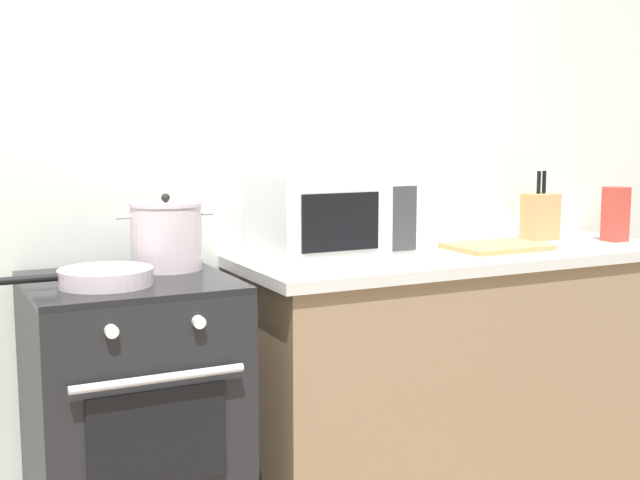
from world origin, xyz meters
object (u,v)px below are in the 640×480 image
object	(u,v)px
stock_pot	(166,236)
microwave	(332,216)
pasta_box	(616,214)
stove	(133,425)
frying_pan	(104,277)
cutting_board	(497,247)
knife_block	(540,216)

from	to	relation	value
stock_pot	microwave	world-z (taller)	microwave
pasta_box	stove	bearing A→B (deg)	179.16
stove	microwave	distance (m)	0.96
stock_pot	frying_pan	xyz separation A→B (m)	(-0.24, -0.19, -0.08)
stove	cutting_board	bearing A→B (deg)	0.05
stock_pot	cutting_board	xyz separation A→B (m)	(1.24, -0.12, -0.10)
frying_pan	pasta_box	world-z (taller)	pasta_box
stove	cutting_board	world-z (taller)	cutting_board
stove	stock_pot	bearing A→B (deg)	36.94
cutting_board	knife_block	distance (m)	0.37
stove	frying_pan	xyz separation A→B (m)	(-0.09, -0.07, 0.48)
pasta_box	knife_block	bearing A→B (deg)	144.85
frying_pan	pasta_box	bearing A→B (deg)	1.28
cutting_board	pasta_box	bearing A→B (deg)	-3.00
frying_pan	microwave	bearing A→B (deg)	10.62
stove	frying_pan	world-z (taller)	frying_pan
knife_block	stock_pot	bearing A→B (deg)	-179.09
cutting_board	knife_block	world-z (taller)	knife_block
stove	stock_pot	xyz separation A→B (m)	(0.15, 0.12, 0.57)
microwave	knife_block	size ratio (longest dim) A/B	1.77
stock_pot	pasta_box	distance (m)	1.82
stove	frying_pan	size ratio (longest dim) A/B	1.95
microwave	pasta_box	world-z (taller)	microwave
cutting_board	pasta_box	size ratio (longest dim) A/B	1.64
microwave	knife_block	bearing A→B (deg)	3.57
knife_block	pasta_box	world-z (taller)	knife_block
stock_pot	knife_block	distance (m)	1.57
stove	frying_pan	bearing A→B (deg)	-139.55
frying_pan	knife_block	size ratio (longest dim) A/B	1.67
knife_block	cutting_board	bearing A→B (deg)	-157.06
frying_pan	knife_block	distance (m)	1.83
cutting_board	pasta_box	world-z (taller)	pasta_box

